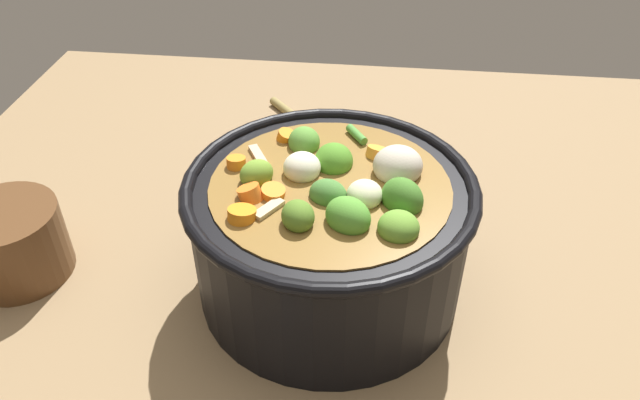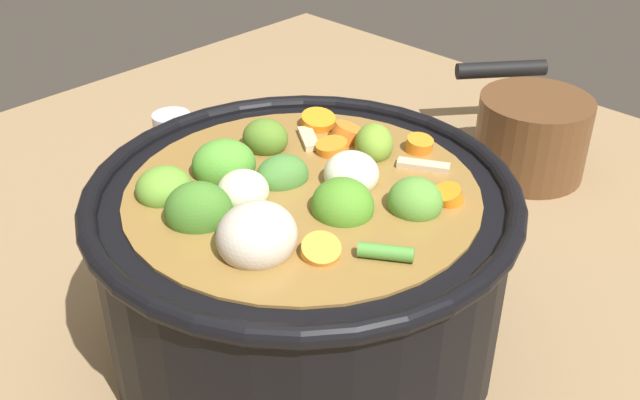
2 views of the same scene
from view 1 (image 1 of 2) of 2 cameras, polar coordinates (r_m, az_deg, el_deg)
name	(u,v)px [view 1 (image 1 of 2)]	position (r m, az deg, el deg)	size (l,w,h in m)	color
ground_plane	(329,284)	(0.68, 0.83, -7.81)	(1.10, 1.10, 0.00)	#8C704C
cooking_pot	(330,233)	(0.63, 0.92, -3.04)	(0.29, 0.29, 0.16)	black
wooden_spoon	(270,137)	(0.91, -4.70, 5.82)	(0.18, 0.19, 0.01)	olive
small_saucepan	(9,243)	(0.75, -26.85, -3.61)	(0.18, 0.17, 0.08)	brown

